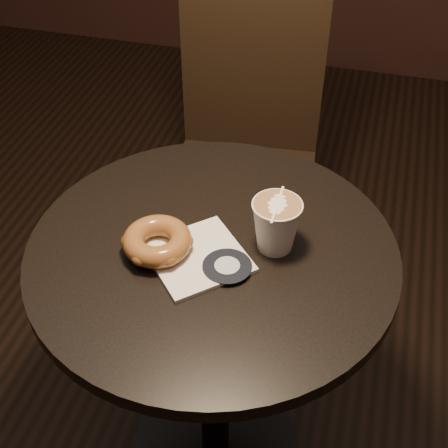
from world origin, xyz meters
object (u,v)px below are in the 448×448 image
(latte_cup, at_px, (276,226))
(cafe_table, at_px, (213,316))
(doughnut, at_px, (157,241))
(pastry_bag, at_px, (198,257))
(chair, at_px, (247,132))

(latte_cup, bearing_deg, cafe_table, -163.88)
(doughnut, bearing_deg, pastry_bag, 2.50)
(cafe_table, height_order, pastry_bag, pastry_bag)
(chair, relative_size, latte_cup, 9.87)
(pastry_bag, xyz_separation_m, latte_cup, (0.13, 0.07, 0.05))
(doughnut, bearing_deg, chair, 89.83)
(latte_cup, bearing_deg, doughnut, -160.46)
(cafe_table, distance_m, latte_cup, 0.28)
(cafe_table, xyz_separation_m, latte_cup, (0.11, 0.03, 0.25))
(doughnut, relative_size, latte_cup, 1.24)
(cafe_table, distance_m, doughnut, 0.25)
(cafe_table, distance_m, pastry_bag, 0.21)
(latte_cup, bearing_deg, pastry_bag, -151.83)
(pastry_bag, xyz_separation_m, doughnut, (-0.08, -0.00, 0.02))
(chair, distance_m, latte_cup, 0.71)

